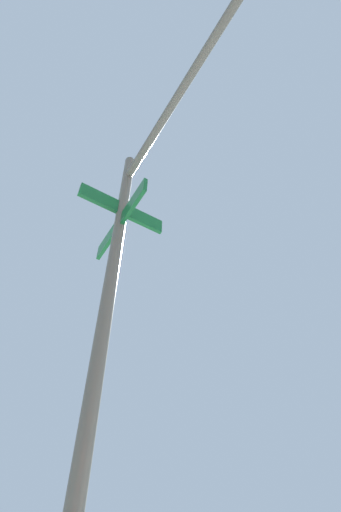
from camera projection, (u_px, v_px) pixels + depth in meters
traffic_signal_near at (199, 131)px, 2.63m from camera, size 1.88×3.55×5.84m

